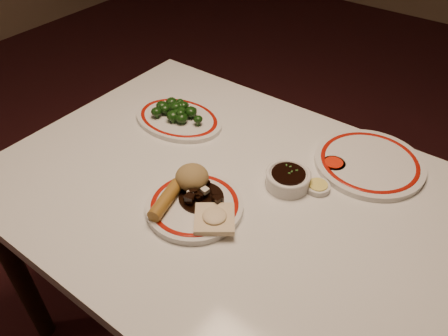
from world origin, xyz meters
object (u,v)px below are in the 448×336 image
spring_roll (166,200)px  fried_wonton (215,218)px  stirfry_heap (200,194)px  dining_table (225,209)px  main_plate (195,206)px  soy_bowl (288,179)px  rice_mound (192,177)px  broccoli_pile (177,110)px  broccoli_plate (179,119)px

spring_roll → fried_wonton: (0.13, 0.03, -0.01)m
spring_roll → stirfry_heap: (0.05, 0.07, -0.01)m
dining_table → main_plate: 0.15m
stirfry_heap → spring_roll: bearing=-124.9°
dining_table → fried_wonton: 0.19m
fried_wonton → spring_roll: bearing=-167.8°
spring_roll → dining_table: bearing=54.6°
main_plate → spring_roll: bearing=-140.3°
spring_roll → soy_bowl: spring_roll is taller
dining_table → rice_mound: (-0.05, -0.07, 0.14)m
spring_roll → soy_bowl: bearing=38.6°
main_plate → stirfry_heap: size_ratio=2.58×
rice_mound → fried_wonton: rice_mound is taller
rice_mound → fried_wonton: size_ratio=0.65×
main_plate → rice_mound: bearing=134.5°
dining_table → soy_bowl: bearing=36.6°
broccoli_pile → soy_bowl: (0.43, -0.05, -0.02)m
broccoli_pile → broccoli_plate: bearing=13.5°
dining_table → stirfry_heap: size_ratio=10.00×
rice_mound → broccoli_plate: size_ratio=0.28×
main_plate → broccoli_pile: bearing=137.5°
spring_roll → broccoli_plate: 0.39m
rice_mound → stirfry_heap: bearing=-26.0°
soy_bowl → stirfry_heap: bearing=-127.7°
dining_table → fried_wonton: (0.07, -0.13, 0.12)m
dining_table → stirfry_heap: 0.15m
fried_wonton → broccoli_pile: broccoli_pile is taller
stirfry_heap → fried_wonton: bearing=-28.1°
dining_table → spring_roll: 0.21m
spring_roll → stirfry_heap: 0.08m
stirfry_heap → broccoli_pile: (-0.28, 0.24, 0.01)m
main_plate → spring_roll: (-0.05, -0.04, 0.02)m
dining_table → spring_roll: (-0.06, -0.16, 0.13)m
main_plate → fried_wonton: (0.07, -0.02, 0.02)m
stirfry_heap → soy_bowl: stirfry_heap is taller
spring_roll → soy_bowl: 0.32m
stirfry_heap → soy_bowl: size_ratio=1.05×
spring_roll → fried_wonton: size_ratio=0.95×
rice_mound → soy_bowl: size_ratio=0.74×
fried_wonton → stirfry_heap: bearing=151.9°
rice_mound → broccoli_plate: rice_mound is taller
broccoli_plate → soy_bowl: size_ratio=2.65×
stirfry_heap → broccoli_plate: stirfry_heap is taller
dining_table → broccoli_pile: bearing=153.0°
broccoli_pile → rice_mound: bearing=-41.9°
dining_table → broccoli_plate: (-0.29, 0.15, 0.10)m
fried_wonton → stirfry_heap: (-0.08, 0.04, 0.00)m
main_plate → fried_wonton: bearing=-12.4°
broccoli_plate → broccoli_pile: bearing=-166.5°
main_plate → broccoli_plate: 0.39m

